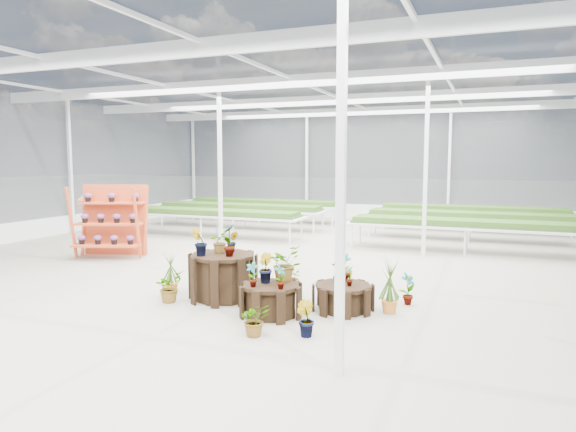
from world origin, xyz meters
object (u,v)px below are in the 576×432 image
at_px(plinth_low, 343,298).
at_px(plinth_mid, 271,300).
at_px(bird_table, 89,221).
at_px(shelf_rack, 110,222).
at_px(plinth_tall, 223,277).

bearing_deg(plinth_low, plinth_mid, -145.01).
relative_size(plinth_mid, bird_table, 0.58).
distance_m(plinth_low, shelf_rack, 7.26).
bearing_deg(plinth_tall, plinth_mid, -26.57).
distance_m(plinth_tall, bird_table, 6.35).
relative_size(plinth_low, shelf_rack, 0.53).
xyz_separation_m(plinth_mid, bird_table, (-6.86, 3.44, 0.58)).
bearing_deg(bird_table, shelf_rack, -40.91).
relative_size(plinth_low, bird_table, 0.59).
height_order(plinth_mid, shelf_rack, shelf_rack).
bearing_deg(bird_table, plinth_low, -39.36).
bearing_deg(shelf_rack, plinth_mid, -47.34).
bearing_deg(plinth_mid, shelf_rack, 152.37).
distance_m(plinth_mid, shelf_rack, 6.61).
bearing_deg(plinth_low, bird_table, 160.76).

